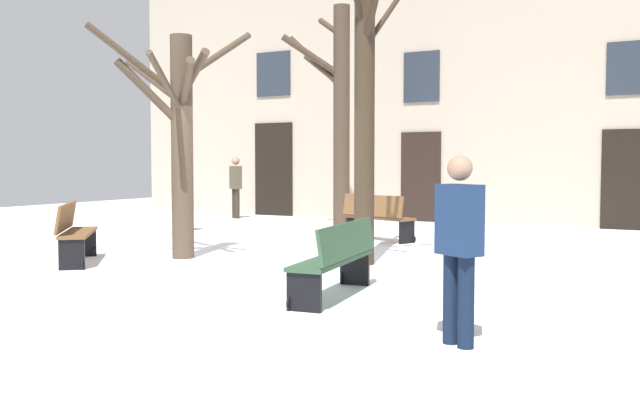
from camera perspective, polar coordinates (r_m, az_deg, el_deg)
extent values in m
plane|color=white|center=(11.19, -3.79, -4.95)|extent=(30.96, 30.96, 0.00)
cube|color=tan|center=(18.75, 9.49, 10.52)|extent=(19.35, 0.40, 8.01)
cube|color=black|center=(20.44, -3.92, 2.60)|extent=(1.28, 0.08, 2.79)
cube|color=#262D38|center=(20.62, -3.95, 10.55)|extent=(1.16, 0.06, 1.32)
cube|color=black|center=(18.46, 8.49, 1.95)|extent=(1.11, 0.08, 2.42)
cube|color=#262D38|center=(18.61, 8.56, 10.23)|extent=(1.00, 0.06, 1.35)
cube|color=black|center=(17.49, 24.61, 1.57)|extent=(1.22, 0.08, 2.38)
cube|color=#262D38|center=(17.63, 24.80, 10.09)|extent=(1.09, 0.06, 1.25)
cylinder|color=#423326|center=(16.50, 1.82, 6.98)|extent=(0.40, 0.40, 5.37)
cylinder|color=#423326|center=(16.52, -0.65, 12.00)|extent=(1.29, 1.07, 1.03)
cylinder|color=#423326|center=(17.30, 0.92, 14.31)|extent=(1.05, 0.82, 0.70)
cylinder|color=#423326|center=(16.83, -0.36, 11.54)|extent=(1.41, 0.40, 1.34)
cylinder|color=#423326|center=(16.65, 0.27, 10.82)|extent=(0.93, 0.47, 0.81)
cylinder|color=#382B1E|center=(10.50, 3.77, 8.60)|extent=(0.31, 0.31, 5.15)
cylinder|color=#382B1E|center=(11.39, 5.26, 14.73)|extent=(0.14, 1.56, 1.13)
cylinder|color=#4C3D2D|center=(11.36, -11.55, 4.36)|extent=(0.36, 0.36, 3.66)
cylinder|color=#4C3D2D|center=(11.25, -14.13, 8.65)|extent=(0.70, 1.04, 1.07)
cylinder|color=#4C3D2D|center=(11.17, -15.25, 11.11)|extent=(0.80, 1.48, 1.10)
cylinder|color=#4C3D2D|center=(10.99, -10.64, 10.35)|extent=(0.99, 0.64, 0.71)
cylinder|color=#4C3D2D|center=(10.89, -11.24, 9.60)|extent=(0.93, 0.91, 0.70)
cylinder|color=#4C3D2D|center=(10.81, -12.83, 9.50)|extent=(0.53, 1.33, 0.85)
cylinder|color=#4C3D2D|center=(12.04, -13.82, 9.72)|extent=(1.54, 0.48, 0.92)
cylinder|color=#4C3D2D|center=(11.73, -8.76, 11.86)|extent=(0.75, 1.17, 0.94)
cylinder|color=#4C1E19|center=(13.88, 12.72, -1.70)|extent=(0.40, 0.40, 0.85)
torus|color=black|center=(13.85, 12.75, 0.10)|extent=(0.43, 0.43, 0.04)
cube|color=brown|center=(11.31, -19.70, -2.61)|extent=(1.34, 1.50, 0.05)
cube|color=brown|center=(11.31, -20.64, -1.33)|extent=(1.11, 1.32, 0.43)
cube|color=black|center=(10.60, -20.20, -4.28)|extent=(0.32, 0.28, 0.48)
torus|color=black|center=(10.60, -19.37, -5.13)|extent=(0.13, 0.15, 0.17)
cube|color=black|center=(12.07, -19.21, -3.39)|extent=(0.32, 0.28, 0.48)
torus|color=black|center=(12.07, -18.47, -4.13)|extent=(0.13, 0.15, 0.17)
cube|color=brown|center=(13.80, 5.01, -1.49)|extent=(1.65, 0.98, 0.05)
cube|color=brown|center=(13.64, 4.43, -0.47)|extent=(1.53, 0.66, 0.43)
cube|color=black|center=(13.34, 7.33, -2.67)|extent=(0.20, 0.40, 0.46)
torus|color=black|center=(13.48, 7.81, -3.26)|extent=(0.17, 0.09, 0.17)
cube|color=black|center=(14.33, 2.85, -2.25)|extent=(0.20, 0.40, 0.46)
torus|color=black|center=(14.47, 3.34, -2.80)|extent=(0.17, 0.09, 0.17)
cube|color=#2D4C33|center=(7.93, 1.02, -5.06)|extent=(0.62, 1.85, 0.05)
cube|color=#2D4C33|center=(7.83, 2.35, -3.38)|extent=(0.29, 1.81, 0.40)
cube|color=black|center=(8.75, 2.95, -5.75)|extent=(0.39, 0.10, 0.44)
torus|color=black|center=(8.82, 1.93, -6.59)|extent=(0.05, 0.17, 0.17)
cube|color=black|center=(7.18, -1.34, -7.68)|extent=(0.39, 0.10, 0.44)
torus|color=black|center=(7.28, -2.54, -8.67)|extent=(0.05, 0.17, 0.17)
cylinder|color=#350F0F|center=(15.82, -11.94, -1.19)|extent=(0.14, 0.14, 0.81)
cylinder|color=#350F0F|center=(15.77, -11.31, -1.19)|extent=(0.14, 0.14, 0.81)
cube|color=slate|center=(15.75, -11.65, 1.40)|extent=(0.44, 0.35, 0.62)
sphere|color=#9E755B|center=(15.75, -11.67, 3.05)|extent=(0.22, 0.22, 0.22)
cylinder|color=#2D271E|center=(19.56, -7.23, -0.29)|extent=(0.14, 0.14, 0.85)
cylinder|color=#2D271E|center=(19.39, -7.00, -0.31)|extent=(0.14, 0.14, 0.85)
cube|color=#4C4233|center=(19.45, -7.13, 1.90)|extent=(0.44, 0.38, 0.65)
sphere|color=#9E755B|center=(19.44, -7.14, 3.30)|extent=(0.23, 0.23, 0.23)
cylinder|color=black|center=(6.03, 10.99, -8.17)|extent=(0.14, 0.14, 0.78)
cylinder|color=black|center=(5.90, 12.21, -8.42)|extent=(0.14, 0.14, 0.78)
cube|color=navy|center=(5.87, 11.66, -1.64)|extent=(0.44, 0.38, 0.60)
sphere|color=#9E755B|center=(5.85, 11.71, 2.66)|extent=(0.22, 0.22, 0.22)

